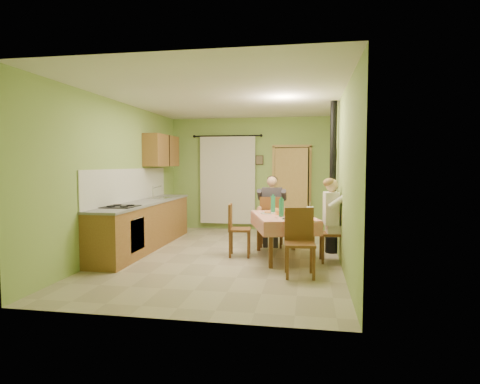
% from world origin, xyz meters
% --- Properties ---
extents(floor, '(4.00, 6.00, 0.01)m').
position_xyz_m(floor, '(0.00, 0.00, 0.00)').
color(floor, tan).
rests_on(floor, ground).
extents(room_shell, '(4.04, 6.04, 2.82)m').
position_xyz_m(room_shell, '(0.00, 0.00, 1.82)').
color(room_shell, '#91B35C').
rests_on(room_shell, ground).
extents(kitchen_run, '(0.64, 3.64, 1.56)m').
position_xyz_m(kitchen_run, '(-1.71, 0.40, 0.48)').
color(kitchen_run, brown).
rests_on(kitchen_run, ground).
extents(upper_cabinets, '(0.35, 1.40, 0.70)m').
position_xyz_m(upper_cabinets, '(-1.82, 1.70, 1.95)').
color(upper_cabinets, brown).
rests_on(upper_cabinets, room_shell).
extents(curtain, '(1.70, 0.07, 2.22)m').
position_xyz_m(curtain, '(-0.55, 2.90, 1.26)').
color(curtain, black).
rests_on(curtain, ground).
extents(doorway, '(0.96, 0.23, 2.15)m').
position_xyz_m(doorway, '(1.05, 2.93, 1.05)').
color(doorway, black).
rests_on(doorway, ground).
extents(dining_table, '(1.33, 1.76, 0.76)m').
position_xyz_m(dining_table, '(1.03, 0.00, 0.38)').
color(dining_table, tan).
rests_on(dining_table, ground).
extents(tableware, '(0.93, 1.52, 0.33)m').
position_xyz_m(tableware, '(1.08, -0.09, 0.83)').
color(tableware, white).
rests_on(tableware, dining_table).
extents(chair_far, '(0.45, 0.45, 1.01)m').
position_xyz_m(chair_far, '(0.74, 0.99, 0.29)').
color(chair_far, brown).
rests_on(chair_far, ground).
extents(chair_near, '(0.47, 0.47, 1.00)m').
position_xyz_m(chair_near, '(1.35, -1.09, 0.29)').
color(chair_near, brown).
rests_on(chair_near, ground).
extents(chair_right, '(0.43, 0.43, 0.96)m').
position_xyz_m(chair_right, '(1.88, -0.12, 0.29)').
color(chair_right, brown).
rests_on(chair_right, ground).
extents(chair_left, '(0.42, 0.42, 0.94)m').
position_xyz_m(chair_left, '(0.24, 0.03, 0.29)').
color(chair_left, brown).
rests_on(chair_left, ground).
extents(man_far, '(0.58, 0.47, 1.39)m').
position_xyz_m(man_far, '(0.74, 1.00, 0.88)').
color(man_far, '#38333D').
rests_on(man_far, chair_far).
extents(man_right, '(0.49, 0.60, 1.39)m').
position_xyz_m(man_right, '(1.87, -0.12, 0.88)').
color(man_right, beige).
rests_on(man_right, chair_right).
extents(stove_flue, '(0.24, 0.24, 2.80)m').
position_xyz_m(stove_flue, '(1.90, 0.60, 1.02)').
color(stove_flue, black).
rests_on(stove_flue, ground).
extents(picture_back, '(0.19, 0.03, 0.23)m').
position_xyz_m(picture_back, '(0.25, 2.97, 1.75)').
color(picture_back, black).
rests_on(picture_back, room_shell).
extents(picture_right, '(0.03, 0.31, 0.21)m').
position_xyz_m(picture_right, '(1.97, 1.20, 1.85)').
color(picture_right, brown).
rests_on(picture_right, room_shell).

